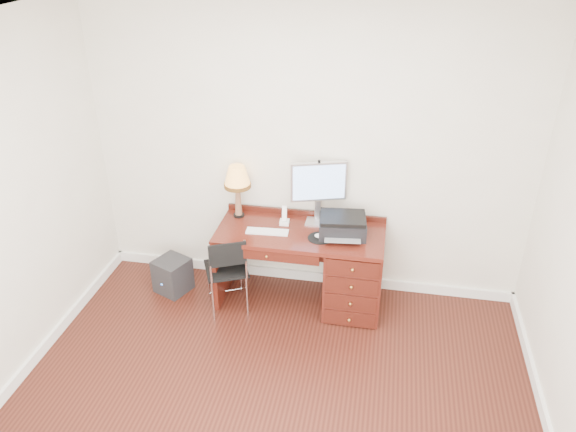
% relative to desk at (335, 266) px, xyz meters
% --- Properties ---
extents(ground, '(4.00, 4.00, 0.00)m').
position_rel_desk_xyz_m(ground, '(-0.32, -1.40, -0.41)').
color(ground, black).
rests_on(ground, ground).
extents(room_shell, '(4.00, 4.00, 4.00)m').
position_rel_desk_xyz_m(room_shell, '(-0.32, -0.77, -0.36)').
color(room_shell, silver).
rests_on(room_shell, ground).
extents(desk, '(1.50, 0.67, 0.75)m').
position_rel_desk_xyz_m(desk, '(0.00, 0.00, 0.00)').
color(desk, '#531911').
rests_on(desk, ground).
extents(monitor, '(0.50, 0.24, 0.58)m').
position_rel_desk_xyz_m(monitor, '(-0.19, 0.21, 0.71)').
color(monitor, silver).
rests_on(monitor, desk).
extents(keyboard, '(0.38, 0.13, 0.01)m').
position_rel_desk_xyz_m(keyboard, '(-0.61, -0.07, 0.34)').
color(keyboard, white).
rests_on(keyboard, desk).
extents(mouse_pad, '(0.22, 0.22, 0.04)m').
position_rel_desk_xyz_m(mouse_pad, '(-0.13, -0.09, 0.35)').
color(mouse_pad, black).
rests_on(mouse_pad, desk).
extents(printer, '(0.44, 0.36, 0.18)m').
position_rel_desk_xyz_m(printer, '(0.05, 0.02, 0.43)').
color(printer, black).
rests_on(printer, desk).
extents(leg_lamp, '(0.25, 0.25, 0.50)m').
position_rel_desk_xyz_m(leg_lamp, '(-0.94, 0.18, 0.71)').
color(leg_lamp, black).
rests_on(leg_lamp, desk).
extents(phone, '(0.09, 0.09, 0.18)m').
position_rel_desk_xyz_m(phone, '(-0.49, 0.10, 0.39)').
color(phone, white).
rests_on(phone, desk).
extents(pen_cup, '(0.08, 0.08, 0.10)m').
position_rel_desk_xyz_m(pen_cup, '(0.05, 0.13, 0.39)').
color(pen_cup, black).
rests_on(pen_cup, desk).
extents(chair, '(0.48, 0.50, 0.78)m').
position_rel_desk_xyz_m(chair, '(-0.97, -0.28, 0.06)').
color(chair, black).
rests_on(chair, ground).
extents(equipment_box, '(0.38, 0.38, 0.34)m').
position_rel_desk_xyz_m(equipment_box, '(-1.56, -0.07, -0.24)').
color(equipment_box, black).
rests_on(equipment_box, ground).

